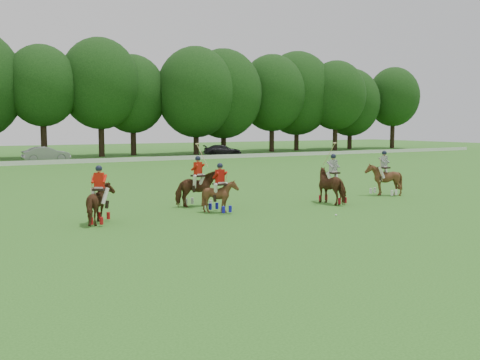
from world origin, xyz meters
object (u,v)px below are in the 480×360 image
polo_red_b (198,189)px  polo_stripe_a (333,185)px  car_right (223,150)px  polo_red_c (220,195)px  car_mid (46,154)px  polo_stripe_b (384,179)px  polo_ball (336,215)px  polo_red_a (100,203)px

polo_red_b → polo_stripe_a: size_ratio=0.99×
polo_red_b → polo_stripe_a: polo_stripe_a is taller
polo_red_b → car_right: bearing=60.9°
polo_stripe_a → polo_red_b: bearing=160.6°
polo_red_b → polo_red_c: polo_red_b is taller
car_mid → polo_stripe_b: (11.29, -37.51, 0.11)m
polo_ball → polo_red_a: bearing=161.1°
polo_red_b → polo_stripe_a: 6.60m
car_mid → car_right: bearing=-92.0°
polo_red_a → polo_red_c: bearing=0.6°
polo_red_c → polo_ball: bearing=-39.6°
car_right → polo_stripe_a: bearing=177.5°
polo_stripe_b → polo_ball: 7.67m
polo_red_a → polo_ball: size_ratio=25.34×
car_mid → polo_red_c: polo_red_c is taller
polo_stripe_b → polo_stripe_a: bearing=-167.1°
car_mid → polo_stripe_b: size_ratio=1.94×
polo_red_c → polo_red_a: bearing=-179.4°
polo_red_b → polo_ball: size_ratio=32.66×
car_mid → polo_red_b: bearing=179.1°
polo_red_a → polo_red_c: (5.29, 0.05, -0.05)m
polo_red_c → polo_ball: polo_red_c is taller
polo_stripe_a → polo_ball: 3.77m
polo_red_a → polo_stripe_b: (15.68, 0.79, 0.08)m
car_right → polo_red_c: size_ratio=2.15×
polo_red_c → polo_stripe_b: polo_stripe_b is taller
car_right → polo_ball: bearing=176.1°
polo_red_b → polo_stripe_b: polo_red_b is taller
car_mid → polo_stripe_a: size_ratio=1.60×
car_mid → polo_red_a: polo_red_a is taller
car_mid → polo_stripe_a: bearing=-171.8°
polo_red_a → polo_stripe_b: bearing=2.9°
car_mid → polo_ball: size_ratio=52.81×
car_mid → polo_ball: bearing=-175.5°
car_mid → polo_red_b: 36.32m
car_mid → polo_red_a: bearing=171.4°
car_mid → polo_red_a: (-4.40, -38.30, 0.04)m
car_mid → polo_red_c: (0.89, -38.25, -0.01)m
car_right → polo_stripe_b: 38.72m
car_right → polo_red_b: (-20.17, -36.31, 0.19)m
polo_red_c → polo_stripe_b: 10.42m
polo_stripe_b → polo_ball: polo_stripe_b is taller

